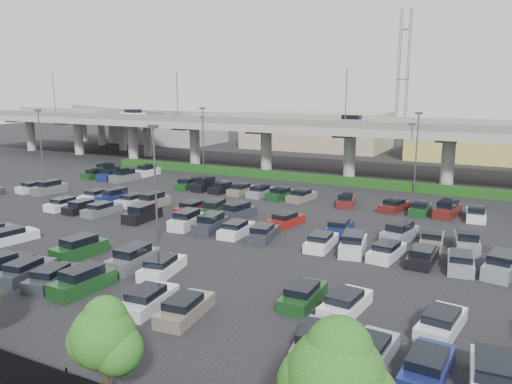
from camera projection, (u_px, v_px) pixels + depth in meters
ground at (208, 222)px, 50.29m from camera, size 280.00×280.00×0.00m
overpass at (317, 129)px, 76.81m from camera, size 150.00×13.00×15.80m
on_ramp at (112, 117)px, 109.59m from camera, size 50.93×30.13×8.80m
hedge at (301, 177)px, 71.95m from camera, size 66.00×1.60×1.10m
parked_cars at (182, 223)px, 47.49m from camera, size 63.12×41.61×1.67m
light_poles at (184, 156)px, 52.58m from camera, size 66.90×48.38×10.30m
distant_buildings at (430, 137)px, 97.84m from camera, size 138.00×24.00×9.00m
comm_tower at (403, 76)px, 109.73m from camera, size 2.40×2.40×30.00m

